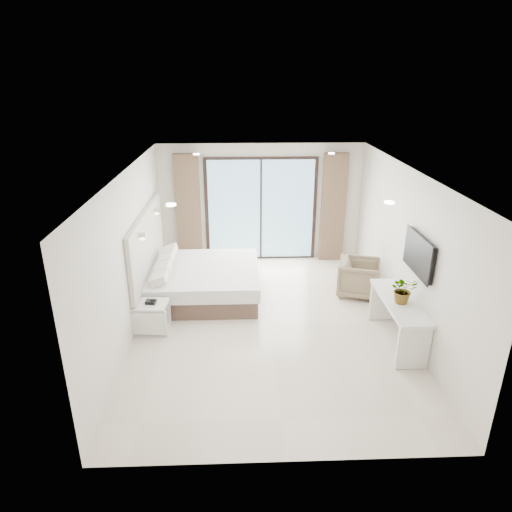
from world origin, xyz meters
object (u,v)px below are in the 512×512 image
object	(u,v)px
bed	(203,281)
console_desk	(399,311)
armchair	(359,276)
nightstand	(151,317)

from	to	relation	value
bed	console_desk	xyz separation A→B (m)	(3.27, -1.81, 0.25)
bed	armchair	world-z (taller)	armchair
nightstand	armchair	world-z (taller)	armchair
bed	console_desk	bearing A→B (deg)	-28.87
armchair	nightstand	bearing A→B (deg)	125.11
bed	nightstand	distance (m)	1.52
nightstand	console_desk	xyz separation A→B (m)	(4.06, -0.50, 0.30)
nightstand	armchair	bearing A→B (deg)	21.47
bed	armchair	xyz separation A→B (m)	(3.08, -0.05, 0.08)
console_desk	armchair	world-z (taller)	armchair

